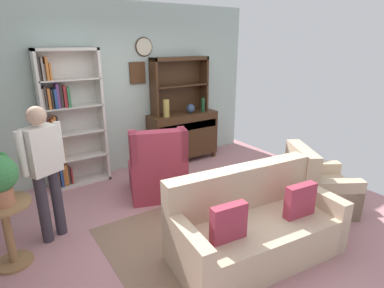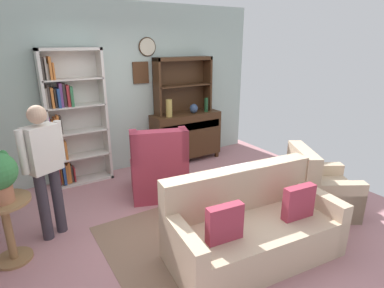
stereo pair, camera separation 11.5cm
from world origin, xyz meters
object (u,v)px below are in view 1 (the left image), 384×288
Objects in this scene: person_reading at (44,165)px; coffee_table at (218,184)px; vase_round at (191,108)px; bottle_wine at (203,105)px; couch_floral at (254,227)px; sideboard_hutch at (179,77)px; armchair_floral at (317,189)px; book_stack at (221,181)px; sideboard at (183,135)px; vase_tall at (166,108)px; wingback_chair at (158,171)px; bookshelf at (68,121)px; plant_stand at (7,227)px.

coffee_table is (2.02, -0.52, -0.55)m from person_reading.
bottle_wine is (0.26, -0.02, 0.05)m from vase_round.
couch_floral is 1.02m from coffee_table.
sideboard_hutch is 3.00m from armchair_floral.
armchair_floral reaches higher than coffee_table.
book_stack is (-0.72, -1.81, -0.57)m from vase_round.
armchair_floral is at bearing -78.28° from sideboard.
sideboard_hutch is at bearing 73.52° from book_stack.
person_reading is at bearing -151.59° from vase_tall.
vase_round is 2.95m from couch_floral.
wingback_chair is 1.61m from person_reading.
bookshelf is 2.06m from sideboard_hutch.
sideboard_hutch is at bearing 90.00° from sideboard.
vase_tall reaches higher than armchair_floral.
book_stack is (-0.98, -1.78, -0.61)m from bottle_wine.
bottle_wine is at bearing 60.64° from coffee_table.
plant_stand is (-2.64, -1.44, -0.64)m from vase_tall.
plant_stand reaches higher than coffee_table.
person_reading is at bearing -153.89° from sideboard.
bottle_wine reaches higher than coffee_table.
wingback_chair is (-1.08, -1.02, -0.13)m from sideboard.
bookshelf is 3.73m from armchair_floral.
vase_round is 0.16× the size of armchair_floral.
plant_stand is (-3.16, -1.45, -0.57)m from vase_round.
sideboard is at bearing 26.62° from plant_stand.
armchair_floral is at bearing -80.87° from vase_round.
book_stack is at bearing 73.41° from couch_floral.
wingback_chair is at bearing 9.33° from person_reading.
plant_stand is 2.48m from coffee_table.
sideboard_hutch reaches higher than wingback_chair.
plant_stand is at bearing -150.59° from person_reading.
vase_round is 0.27m from bottle_wine.
person_reading is (-2.19, -1.18, -0.16)m from vase_tall.
sideboard reaches higher than couch_floral.
book_stack is (-0.03, -0.09, 0.09)m from coffee_table.
vase_tall is at bearing -168.37° from sideboard.
wingback_chair is at bearing -141.82° from vase_round.
bottle_wine is 3.76m from plant_stand.
vase_round is at bearing 99.13° from armchair_floral.
person_reading reaches higher than wingback_chair.
sideboard reaches higher than armchair_floral.
bottle_wine is at bearing 21.59° from person_reading.
vase_tall is 0.43× the size of plant_stand.
sideboard_hutch is 0.58× the size of couch_floral.
bottle_wine is 0.25× the size of wingback_chair.
couch_floral is at bearing -106.51° from sideboard_hutch.
vase_tall is 2.75m from armchair_floral.
plant_stand is at bearing 163.79° from armchair_floral.
sideboard_hutch is (1.99, 0.02, 0.53)m from bookshelf.
plant_stand is (-1.95, -0.50, 0.05)m from wingback_chair.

